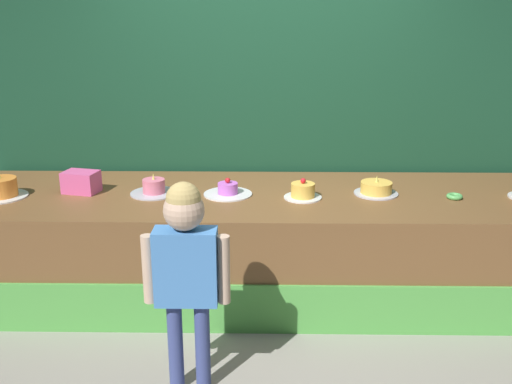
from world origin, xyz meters
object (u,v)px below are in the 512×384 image
object	(u,v)px
child_figure	(186,260)
cake_center_left	(228,191)
pink_box	(82,182)
donut	(455,196)
cake_far_left	(1,189)
cake_left	(154,188)
cake_center_right	(303,191)
cake_right	(377,189)

from	to	relation	value
child_figure	cake_center_left	world-z (taller)	child_figure
pink_box	cake_center_left	world-z (taller)	pink_box
child_figure	donut	distance (m)	2.06
cake_far_left	cake_left	world-z (taller)	cake_far_left
cake_center_right	cake_right	xyz separation A→B (m)	(0.53, 0.10, -0.01)
cake_far_left	cake_center_left	distance (m)	1.60
pink_box	cake_center_left	xyz separation A→B (m)	(1.06, -0.04, -0.05)
donut	cake_far_left	size ratio (longest dim) A/B	0.31
pink_box	cake_left	xyz separation A→B (m)	(0.53, -0.03, -0.04)
cake_center_right	child_figure	bearing A→B (deg)	-121.58
cake_center_left	pink_box	bearing A→B (deg)	177.61
donut	cake_right	world-z (taller)	cake_right
pink_box	cake_center_left	distance (m)	1.06
cake_far_left	cake_left	xyz separation A→B (m)	(1.06, 0.09, -0.02)
pink_box	donut	distance (m)	2.66
cake_left	cake_center_right	distance (m)	1.07
donut	pink_box	bearing A→B (deg)	177.69
cake_far_left	cake_center_left	world-z (taller)	cake_far_left
child_figure	cake_center_right	world-z (taller)	child_figure
cake_left	cake_center_left	bearing A→B (deg)	-1.48
child_figure	cake_right	distance (m)	1.71
donut	cake_left	size ratio (longest dim) A/B	0.33
pink_box	child_figure	bearing A→B (deg)	-53.07
cake_far_left	cake_right	xyz separation A→B (m)	(2.66, 0.11, -0.02)
cake_far_left	cake_center_right	size ratio (longest dim) A/B	1.34
child_figure	cake_center_left	distance (m)	1.18
cake_center_left	cake_left	bearing A→B (deg)	178.52
cake_far_left	cake_center_right	world-z (taller)	cake_far_left
child_figure	cake_far_left	bearing A→B (deg)	142.94
cake_center_left	cake_center_right	xyz separation A→B (m)	(0.53, -0.07, 0.02)
cake_left	cake_center_right	bearing A→B (deg)	-4.39
pink_box	cake_center_left	bearing A→B (deg)	-2.39
donut	child_figure	bearing A→B (deg)	-147.50
pink_box	cake_right	world-z (taller)	pink_box
donut	cake_center_right	size ratio (longest dim) A/B	0.42
cake_far_left	cake_right	distance (m)	2.66
cake_center_left	cake_center_right	world-z (taller)	cake_center_right
pink_box	cake_center_left	size ratio (longest dim) A/B	0.69
cake_left	cake_center_right	size ratio (longest dim) A/B	1.28
donut	cake_far_left	distance (m)	3.19
cake_far_left	cake_left	bearing A→B (deg)	5.08
cake_center_left	cake_center_right	size ratio (longest dim) A/B	1.31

